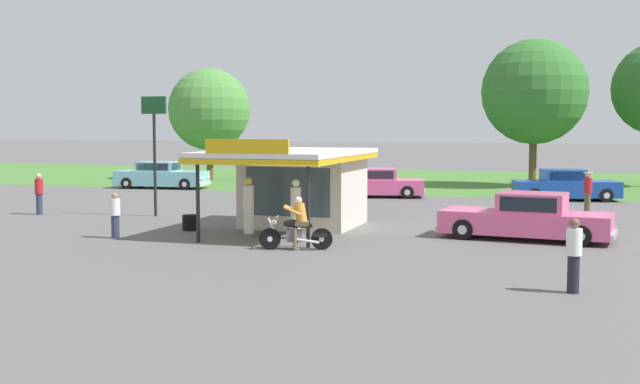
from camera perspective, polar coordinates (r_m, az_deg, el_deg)
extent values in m
plane|color=#5B5959|center=(24.01, -1.73, -3.94)|extent=(300.00, 300.00, 0.00)
cube|color=#477A33|center=(53.08, 9.23, 0.82)|extent=(120.00, 24.00, 0.01)
cube|color=beige|center=(28.71, -1.16, 0.18)|extent=(3.87, 3.52, 2.66)
cube|color=#384C56|center=(27.08, -2.36, 0.01)|extent=(3.10, 0.05, 1.70)
cube|color=silver|center=(27.07, -2.31, 2.89)|extent=(4.57, 7.34, 0.16)
cube|color=gold|center=(27.08, -2.31, 2.51)|extent=(4.57, 7.34, 0.18)
cube|color=gold|center=(23.68, -5.37, 3.32)|extent=(2.71, 0.08, 0.44)
cylinder|color=black|center=(23.48, -0.86, -0.86)|extent=(0.12, 0.12, 2.66)
cylinder|color=black|center=(24.90, -8.88, -0.59)|extent=(0.12, 0.12, 2.66)
cube|color=slate|center=(26.15, -5.19, -3.12)|extent=(0.44, 0.44, 0.10)
cylinder|color=silver|center=(26.04, -5.21, -1.27)|extent=(0.34, 0.34, 1.60)
cube|color=white|center=(25.87, -5.37, -1.13)|extent=(0.22, 0.02, 0.28)
sphere|color=#EACC4C|center=(25.96, -5.22, 0.79)|extent=(0.26, 0.26, 0.26)
cube|color=slate|center=(25.55, -1.78, -3.29)|extent=(0.44, 0.44, 0.10)
cylinder|color=silver|center=(25.44, -1.78, -1.43)|extent=(0.34, 0.34, 1.57)
cube|color=white|center=(25.27, -1.92, -1.29)|extent=(0.22, 0.02, 0.28)
sphere|color=white|center=(25.36, -1.79, 0.65)|extent=(0.26, 0.26, 0.26)
cylinder|color=black|center=(23.28, -3.66, -3.42)|extent=(0.64, 0.29, 0.64)
cylinder|color=silver|center=(23.28, -3.66, -3.42)|extent=(0.19, 0.16, 0.16)
cylinder|color=black|center=(23.21, 0.13, -3.44)|extent=(0.64, 0.29, 0.64)
cylinder|color=silver|center=(23.21, 0.13, -3.44)|extent=(0.19, 0.16, 0.16)
ellipsoid|color=black|center=(23.17, -2.02, -2.31)|extent=(0.61, 0.40, 0.24)
cube|color=#59595E|center=(23.22, -1.89, -3.19)|extent=(0.49, 0.36, 0.36)
cube|color=black|center=(23.17, -1.15, -2.46)|extent=(0.54, 0.39, 0.10)
cylinder|color=silver|center=(23.23, -3.42, -2.74)|extent=(0.37, 0.18, 0.71)
cylinder|color=silver|center=(23.17, -3.13, -1.81)|extent=(0.24, 0.68, 0.04)
sphere|color=silver|center=(23.20, -3.37, -2.20)|extent=(0.16, 0.16, 0.16)
cube|color=black|center=(23.20, 0.01, -3.14)|extent=(0.47, 0.30, 0.12)
cylinder|color=silver|center=(23.09, -0.91, -3.58)|extent=(0.70, 0.29, 0.18)
cube|color=brown|center=(23.16, -1.33, -2.31)|extent=(0.48, 0.44, 0.14)
cylinder|color=brown|center=(23.07, -1.83, -3.34)|extent=(0.18, 0.26, 0.56)
cylinder|color=brown|center=(23.38, -1.80, -3.23)|extent=(0.18, 0.26, 0.56)
cylinder|color=gold|center=(23.13, -1.43, -1.53)|extent=(0.49, 0.43, 0.60)
sphere|color=beige|center=(23.09, -1.58, -0.61)|extent=(0.22, 0.22, 0.22)
cylinder|color=gold|center=(22.93, -2.04, -1.38)|extent=(0.54, 0.25, 0.31)
cylinder|color=gold|center=(23.33, -2.00, -1.28)|extent=(0.54, 0.25, 0.31)
cube|color=#E55993|center=(26.14, 14.71, -2.18)|extent=(5.51, 2.51, 0.72)
cube|color=#E55993|center=(26.03, 15.20, -0.73)|extent=(2.24, 1.91, 0.61)
cube|color=#283847|center=(26.21, 13.02, -0.65)|extent=(0.21, 1.48, 0.49)
cube|color=#283847|center=(25.22, 14.90, -0.90)|extent=(1.74, 0.23, 0.47)
cube|color=#283847|center=(26.84, 15.49, -0.58)|extent=(1.74, 0.23, 0.47)
cube|color=silver|center=(26.75, 9.01, -2.44)|extent=(0.33, 1.82, 0.18)
cube|color=silver|center=(25.85, 20.59, -2.94)|extent=(0.33, 1.82, 0.18)
sphere|color=white|center=(26.13, 8.63, -1.99)|extent=(0.18, 0.18, 0.18)
sphere|color=white|center=(27.30, 9.34, -1.71)|extent=(0.18, 0.18, 0.18)
cylinder|color=black|center=(25.66, 10.37, -2.70)|extent=(0.68, 0.27, 0.66)
cylinder|color=silver|center=(25.66, 10.37, -2.70)|extent=(0.32, 0.25, 0.30)
cylinder|color=black|center=(27.39, 11.29, -2.24)|extent=(0.68, 0.27, 0.66)
cylinder|color=silver|center=(27.39, 11.29, -2.24)|extent=(0.32, 0.25, 0.30)
cylinder|color=black|center=(25.04, 18.44, -3.06)|extent=(0.68, 0.27, 0.66)
cylinder|color=silver|center=(25.04, 18.44, -3.06)|extent=(0.32, 0.25, 0.30)
cylinder|color=black|center=(26.80, 18.85, -2.56)|extent=(0.68, 0.27, 0.66)
cylinder|color=silver|center=(26.80, 18.85, -2.56)|extent=(0.32, 0.25, 0.30)
cube|color=#E55993|center=(40.48, 3.82, 0.41)|extent=(5.55, 3.05, 0.73)
cube|color=#E55993|center=(40.43, 4.17, 1.32)|extent=(2.33, 2.11, 0.56)
cube|color=#283847|center=(40.46, 2.78, 1.33)|extent=(0.37, 1.49, 0.45)
cube|color=#283847|center=(39.58, 4.15, 1.25)|extent=(1.66, 0.40, 0.42)
cube|color=#283847|center=(41.27, 4.19, 1.39)|extent=(1.66, 0.40, 0.42)
cube|color=silver|center=(40.65, 0.07, 0.09)|extent=(0.52, 1.83, 0.18)
cube|color=silver|center=(40.51, 7.58, 0.03)|extent=(0.52, 1.83, 0.18)
sphere|color=white|center=(40.01, -0.02, 0.42)|extent=(0.18, 0.18, 0.18)
sphere|color=white|center=(41.25, 0.14, 0.55)|extent=(0.18, 0.18, 0.18)
cylinder|color=black|center=(39.67, 1.20, 0.01)|extent=(0.69, 0.34, 0.66)
cylinder|color=silver|center=(39.67, 1.20, 0.01)|extent=(0.34, 0.28, 0.30)
cylinder|color=black|center=(41.49, 1.39, 0.22)|extent=(0.69, 0.34, 0.66)
cylinder|color=silver|center=(41.49, 1.39, 0.22)|extent=(0.34, 0.28, 0.30)
cylinder|color=black|center=(39.58, 6.37, -0.03)|extent=(0.69, 0.34, 0.66)
cylinder|color=silver|center=(39.58, 6.37, -0.03)|extent=(0.34, 0.28, 0.30)
cylinder|color=black|center=(41.40, 6.32, 0.19)|extent=(0.69, 0.34, 0.66)
cylinder|color=silver|center=(41.40, 6.32, 0.19)|extent=(0.34, 0.28, 0.30)
cube|color=#19479E|center=(40.38, 17.46, 0.23)|extent=(5.29, 3.06, 0.79)
cube|color=#19479E|center=(40.30, 17.27, 1.19)|extent=(2.33, 2.08, 0.57)
cube|color=#283847|center=(40.54, 18.60, 1.17)|extent=(0.41, 1.40, 0.45)
cube|color=#283847|center=(41.07, 17.00, 1.26)|extent=(1.63, 0.46, 0.43)
cube|color=#283847|center=(39.52, 17.55, 1.11)|extent=(1.63, 0.46, 0.43)
cube|color=silver|center=(41.10, 20.86, -0.18)|extent=(0.56, 1.73, 0.18)
cube|color=silver|center=(39.86, 13.94, -0.15)|extent=(0.56, 1.73, 0.18)
sphere|color=white|center=(41.64, 20.64, 0.32)|extent=(0.18, 0.18, 0.18)
sphere|color=white|center=(40.51, 21.14, 0.19)|extent=(0.18, 0.18, 0.18)
cylinder|color=black|center=(41.68, 19.42, -0.03)|extent=(0.69, 0.36, 0.66)
cylinder|color=silver|center=(41.68, 19.42, -0.03)|extent=(0.34, 0.29, 0.30)
cylinder|color=black|center=(40.03, 20.11, -0.24)|extent=(0.69, 0.36, 0.66)
cylinder|color=silver|center=(40.03, 20.11, -0.24)|extent=(0.34, 0.29, 0.30)
cylinder|color=black|center=(40.86, 14.86, -0.01)|extent=(0.69, 0.36, 0.66)
cylinder|color=silver|center=(40.86, 14.86, -0.01)|extent=(0.34, 0.29, 0.30)
cylinder|color=black|center=(39.17, 15.36, -0.22)|extent=(0.69, 0.36, 0.66)
cylinder|color=silver|center=(39.17, 15.36, -0.22)|extent=(0.34, 0.29, 0.30)
cube|color=#7AC6D1|center=(47.00, -11.45, 1.00)|extent=(5.46, 2.52, 0.84)
cube|color=#7AC6D1|center=(47.04, -11.71, 1.85)|extent=(2.46, 1.95, 0.55)
cube|color=#283847|center=(46.62, -10.44, 1.84)|extent=(0.21, 1.51, 0.44)
cube|color=#283847|center=(47.82, -11.31, 1.90)|extent=(1.93, 0.25, 0.42)
cube|color=#283847|center=(46.28, -12.12, 1.79)|extent=(1.93, 0.25, 0.42)
cube|color=silver|center=(46.05, -8.38, 0.59)|extent=(0.33, 1.84, 0.18)
cube|color=silver|center=(48.12, -14.37, 0.67)|extent=(0.33, 1.84, 0.18)
sphere|color=white|center=(46.60, -8.12, 1.07)|extent=(0.18, 0.18, 0.18)
sphere|color=white|center=(45.44, -8.64, 0.97)|extent=(0.18, 0.18, 0.18)
cylinder|color=black|center=(47.20, -9.01, 0.72)|extent=(0.68, 0.27, 0.66)
cylinder|color=silver|center=(47.20, -9.01, 0.72)|extent=(0.32, 0.25, 0.30)
cylinder|color=black|center=(45.50, -9.81, 0.56)|extent=(0.68, 0.27, 0.66)
cylinder|color=silver|center=(45.50, -9.81, 0.56)|extent=(0.32, 0.25, 0.30)
cylinder|color=black|center=(48.57, -12.98, 0.77)|extent=(0.68, 0.27, 0.66)
cylinder|color=silver|center=(48.57, -12.98, 0.77)|extent=(0.32, 0.25, 0.30)
cylinder|color=black|center=(46.92, -13.89, 0.62)|extent=(0.68, 0.27, 0.66)
cylinder|color=silver|center=(46.92, -13.89, 0.62)|extent=(0.32, 0.25, 0.30)
cube|color=#19479E|center=(45.35, -0.93, 0.92)|extent=(5.22, 1.81, 0.77)
cube|color=#19479E|center=(45.22, -0.63, 1.77)|extent=(2.15, 1.57, 0.59)
cube|color=#283847|center=(45.58, -1.87, 1.79)|extent=(0.06, 1.37, 0.47)
cube|color=#283847|center=(44.51, -0.95, 1.72)|extent=(1.81, 0.05, 0.45)
cube|color=#283847|center=(45.94, -0.32, 1.82)|extent=(1.81, 0.05, 0.45)
cube|color=silver|center=(46.31, -3.99, 0.66)|extent=(0.14, 1.66, 0.18)
cube|color=silver|center=(44.56, 2.26, 0.50)|extent=(0.14, 1.66, 0.18)
sphere|color=white|center=(45.78, -4.28, 0.99)|extent=(0.18, 0.18, 0.18)
sphere|color=white|center=(46.81, -3.74, 1.08)|extent=(0.18, 0.18, 0.18)
cylinder|color=black|center=(45.23, -3.38, 0.60)|extent=(0.66, 0.21, 0.66)
cylinder|color=silver|center=(45.23, -3.38, 0.60)|extent=(0.30, 0.22, 0.30)
cylinder|color=black|center=(46.74, -2.63, 0.74)|extent=(0.66, 0.21, 0.66)
cylinder|color=silver|center=(46.74, -2.63, 0.74)|extent=(0.30, 0.22, 0.30)
cylinder|color=black|center=(44.03, 0.88, 0.49)|extent=(0.66, 0.21, 0.66)
cylinder|color=silver|center=(44.03, 0.88, 0.49)|extent=(0.30, 0.22, 0.30)
cylinder|color=black|center=(45.58, 1.51, 0.64)|extent=(0.66, 0.21, 0.66)
cylinder|color=silver|center=(45.58, 1.51, 0.64)|extent=(0.30, 0.22, 0.30)
cylinder|color=#2D3351|center=(34.39, -19.75, -0.84)|extent=(0.26, 0.26, 0.86)
cylinder|color=#B21E23|center=(34.32, -19.79, 0.39)|extent=(0.34, 0.34, 0.61)
sphere|color=tan|center=(34.30, -19.81, 1.09)|extent=(0.23, 0.23, 0.23)
cylinder|color=brown|center=(34.43, 18.89, -0.79)|extent=(0.26, 0.26, 0.89)
cylinder|color=#B21E23|center=(34.37, 18.92, 0.47)|extent=(0.34, 0.34, 0.63)
sphere|color=beige|center=(34.34, 18.94, 1.19)|extent=(0.24, 0.24, 0.24)
cylinder|color=beige|center=(34.33, 18.94, 1.33)|extent=(0.38, 0.38, 0.02)
cylinder|color=#2D3351|center=(26.42, -14.67, -2.46)|extent=(0.26, 0.26, 0.76)
cylinder|color=white|center=(26.34, -14.70, -1.07)|extent=(0.34, 0.34, 0.54)
sphere|color=#9E704C|center=(26.31, -14.72, -0.27)|extent=(0.20, 0.20, 0.20)
cylinder|color=black|center=(18.11, 17.96, -5.71)|extent=(0.26, 0.26, 0.84)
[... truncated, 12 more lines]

